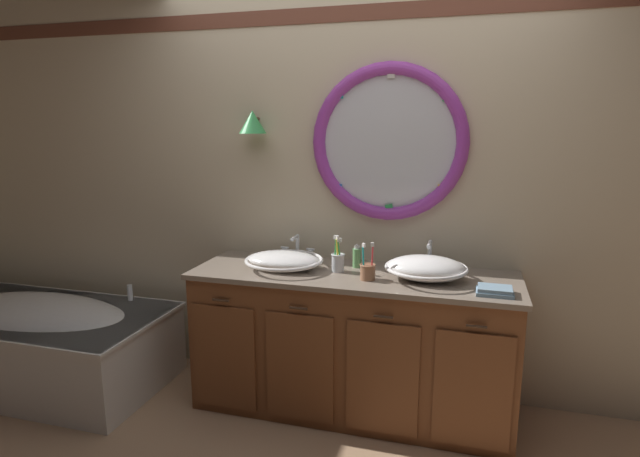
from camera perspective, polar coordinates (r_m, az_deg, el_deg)
The scene contains 12 objects.
ground_plane at distance 3.15m, azimuth 1.23°, elevation -21.00°, with size 14.00×14.00×0.00m, color tan.
back_wall_assembly at distance 3.25m, azimuth 4.15°, elevation 4.88°, with size 6.40×0.26×2.60m.
vanity_counter at distance 3.15m, azimuth 3.57°, elevation -12.25°, with size 1.87×0.64×0.85m.
bathtub at distance 3.96m, azimuth -28.58°, elevation -10.55°, with size 1.70×0.88×0.59m.
sink_basin_left at distance 3.08m, azimuth -3.98°, elevation -3.51°, with size 0.47×0.47×0.10m.
sink_basin_right at distance 2.91m, azimuth 11.60°, elevation -4.29°, with size 0.45×0.45×0.13m.
faucet_set_left at distance 3.30m, azimuth -2.53°, elevation -2.27°, with size 0.23×0.13×0.16m.
faucet_set_right at distance 3.14m, azimuth 11.96°, elevation -3.11°, with size 0.21×0.15×0.17m.
toothbrush_holder_left at distance 3.01m, azimuth 1.99°, elevation -3.60°, with size 0.08×0.08×0.22m.
toothbrush_holder_right at distance 2.87m, azimuth 5.28°, elevation -4.66°, with size 0.09×0.09×0.21m.
soap_dispenser at distance 3.11m, azimuth 4.09°, elevation -3.16°, with size 0.05×0.06×0.14m.
folded_hand_towel at distance 2.78m, azimuth 18.69°, elevation -6.51°, with size 0.18×0.14×0.04m.
Camera 1 is at (0.67, -2.57, 1.70)m, focal length 29.06 mm.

